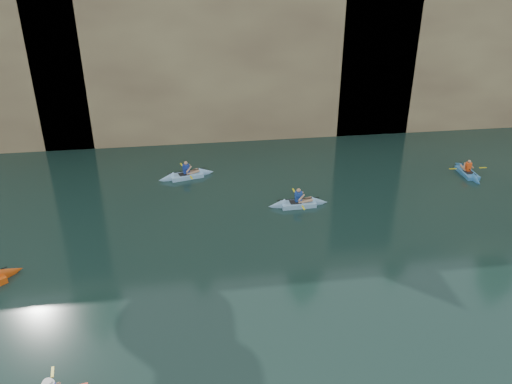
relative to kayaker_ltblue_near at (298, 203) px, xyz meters
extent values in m
cube|color=tan|center=(-4.10, 18.30, 5.85)|extent=(70.00, 16.00, 12.00)
cube|color=tan|center=(-2.10, 10.90, 5.55)|extent=(24.00, 2.40, 11.40)
cube|color=black|center=(-8.10, 10.25, 1.45)|extent=(3.50, 1.00, 3.20)
cube|color=black|center=(5.90, 10.25, 2.10)|extent=(5.00, 1.00, 4.50)
sphere|color=tan|center=(-9.40, -10.86, 0.75)|extent=(0.21, 0.21, 0.21)
cube|color=yellow|center=(-9.55, -9.95, 0.29)|extent=(0.15, 0.43, 0.02)
cylinder|color=white|center=(-9.40, -10.86, 0.79)|extent=(0.35, 0.35, 0.10)
cone|color=#DE4C0E|center=(-12.38, -4.08, 0.00)|extent=(1.25, 1.23, 0.81)
cube|color=#85B5DE|center=(0.00, 0.00, -0.02)|extent=(2.34, 0.80, 0.26)
cone|color=#85B5DE|center=(1.10, 0.02, -0.02)|extent=(0.84, 0.74, 0.72)
cone|color=#85B5DE|center=(-1.09, -0.02, -0.02)|extent=(0.84, 0.74, 0.72)
cube|color=black|center=(-0.15, 0.00, 0.09)|extent=(0.56, 0.46, 0.04)
cube|color=#1B3D95|center=(0.00, 0.00, 0.37)|extent=(0.33, 0.22, 0.48)
sphere|color=tan|center=(0.00, 0.00, 0.71)|extent=(0.20, 0.20, 0.20)
cylinder|color=black|center=(0.00, 0.00, 0.26)|extent=(2.13, 0.08, 0.04)
cube|color=yellow|center=(-0.02, 0.96, 0.26)|extent=(0.09, 0.42, 0.02)
cube|color=yellow|center=(0.02, -0.96, 0.26)|extent=(0.09, 0.42, 0.02)
cube|color=#8EC2EE|center=(-5.39, 4.29, -0.01)|extent=(2.57, 1.36, 0.27)
cone|color=#8EC2EE|center=(-4.27, 4.58, -0.01)|extent=(1.02, 0.93, 0.73)
cone|color=#8EC2EE|center=(-6.50, 4.00, -0.01)|extent=(1.02, 0.93, 0.73)
cube|color=black|center=(-5.53, 4.25, 0.09)|extent=(0.65, 0.58, 0.04)
cube|color=navy|center=(-5.39, 4.29, 0.37)|extent=(0.38, 0.29, 0.49)
sphere|color=tan|center=(-5.39, 4.29, 0.73)|extent=(0.21, 0.21, 0.21)
cylinder|color=black|center=(-5.39, 4.29, 0.26)|extent=(2.10, 0.58, 0.04)
cube|color=yellow|center=(-5.63, 5.24, 0.26)|extent=(0.18, 0.43, 0.02)
cube|color=yellow|center=(-5.14, 3.34, 0.26)|extent=(0.18, 0.43, 0.02)
cube|color=#3980C2|center=(10.32, 2.38, -0.03)|extent=(0.83, 2.41, 0.24)
cone|color=#3980C2|center=(10.39, 3.49, -0.03)|extent=(0.71, 0.88, 0.66)
cone|color=#3980C2|center=(10.25, 1.26, -0.03)|extent=(0.71, 0.88, 0.66)
cube|color=black|center=(10.31, 2.23, 0.06)|extent=(0.45, 0.57, 0.04)
cube|color=#FF4E15|center=(10.32, 2.38, 0.32)|extent=(0.21, 0.31, 0.44)
sphere|color=tan|center=(10.32, 2.38, 0.64)|extent=(0.19, 0.19, 0.19)
cylinder|color=black|center=(10.32, 2.38, 0.23)|extent=(0.16, 1.95, 0.04)
cube|color=yellow|center=(9.45, 2.43, 0.23)|extent=(0.42, 0.11, 0.02)
cube|color=yellow|center=(11.20, 2.32, 0.23)|extent=(0.42, 0.11, 0.02)
camera|label=1|loc=(-5.31, -21.40, 11.25)|focal=35.00mm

